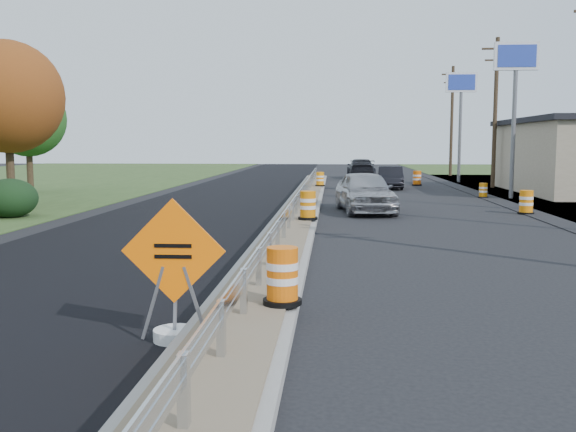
# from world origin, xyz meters

# --- Properties ---
(ground) EXTENTS (140.00, 140.00, 0.00)m
(ground) POSITION_xyz_m (0.00, 0.00, 0.00)
(ground) COLOR black
(ground) RESTS_ON ground
(milled_overlay) EXTENTS (7.20, 120.00, 0.01)m
(milled_overlay) POSITION_xyz_m (-4.40, 10.00, 0.01)
(milled_overlay) COLOR black
(milled_overlay) RESTS_ON ground
(median) EXTENTS (1.60, 55.00, 0.23)m
(median) POSITION_xyz_m (0.00, 8.00, 0.11)
(median) COLOR gray
(median) RESTS_ON ground
(guardrail) EXTENTS (0.10, 46.15, 0.72)m
(guardrail) POSITION_xyz_m (0.00, 9.00, 0.73)
(guardrail) COLOR silver
(guardrail) RESTS_ON median
(pylon_sign_mid) EXTENTS (2.20, 0.30, 7.90)m
(pylon_sign_mid) POSITION_xyz_m (10.50, 16.00, 6.48)
(pylon_sign_mid) COLOR slate
(pylon_sign_mid) RESTS_ON ground
(pylon_sign_north) EXTENTS (2.20, 0.30, 7.90)m
(pylon_sign_north) POSITION_xyz_m (10.50, 30.00, 6.48)
(pylon_sign_north) COLOR slate
(pylon_sign_north) RESTS_ON ground
(utility_pole_nmid) EXTENTS (1.90, 0.26, 9.40)m
(utility_pole_nmid) POSITION_xyz_m (11.50, 24.00, 4.93)
(utility_pole_nmid) COLOR #473523
(utility_pole_nmid) RESTS_ON ground
(utility_pole_north) EXTENTS (1.90, 0.26, 9.40)m
(utility_pole_north) POSITION_xyz_m (11.50, 39.00, 4.93)
(utility_pole_north) COLOR #473523
(utility_pole_north) RESTS_ON ground
(hedge_north) EXTENTS (2.09, 2.09, 1.52)m
(hedge_north) POSITION_xyz_m (-11.00, 6.00, 0.76)
(hedge_north) COLOR black
(hedge_north) RESTS_ON ground
(tree_near_red) EXTENTS (4.95, 4.95, 7.35)m
(tree_near_red) POSITION_xyz_m (-13.00, 10.00, 4.86)
(tree_near_red) COLOR #473523
(tree_near_red) RESTS_ON ground
(tree_near_back) EXTENTS (4.29, 4.29, 6.37)m
(tree_near_back) POSITION_xyz_m (-16.00, 18.00, 4.21)
(tree_near_back) COLOR #473523
(tree_near_back) RESTS_ON ground
(caution_sign) EXTENTS (1.51, 0.63, 2.08)m
(caution_sign) POSITION_xyz_m (-0.90, -8.76, 0.53)
(caution_sign) COLOR white
(caution_sign) RESTS_ON ground
(barrel_median_near) EXTENTS (0.64, 0.64, 0.94)m
(barrel_median_near) POSITION_xyz_m (0.55, -7.40, 0.68)
(barrel_median_near) COLOR black
(barrel_median_near) RESTS_ON median
(barrel_median_mid) EXTENTS (0.67, 0.67, 0.99)m
(barrel_median_mid) POSITION_xyz_m (0.50, 4.31, 0.70)
(barrel_median_mid) COLOR black
(barrel_median_mid) RESTS_ON median
(barrel_median_far) EXTENTS (0.59, 0.59, 0.86)m
(barrel_median_far) POSITION_xyz_m (0.55, 21.65, 0.64)
(barrel_median_far) COLOR black
(barrel_median_far) RESTS_ON median
(barrel_shoulder_near) EXTENTS (0.66, 0.66, 0.96)m
(barrel_shoulder_near) POSITION_xyz_m (9.13, 8.69, 0.46)
(barrel_shoulder_near) COLOR black
(barrel_shoulder_near) RESTS_ON ground
(barrel_shoulder_mid) EXTENTS (0.53, 0.53, 0.78)m
(barrel_shoulder_mid) POSITION_xyz_m (9.20, 16.48, 0.37)
(barrel_shoulder_mid) COLOR black
(barrel_shoulder_mid) RESTS_ON ground
(barrel_shoulder_far) EXTENTS (0.68, 0.68, 0.99)m
(barrel_shoulder_far) POSITION_xyz_m (7.00, 26.14, 0.48)
(barrel_shoulder_far) COLOR black
(barrel_shoulder_far) RESTS_ON ground
(car_silver) EXTENTS (2.71, 5.28, 1.72)m
(car_silver) POSITION_xyz_m (2.68, 8.98, 0.86)
(car_silver) COLOR #A9A8AD
(car_silver) RESTS_ON ground
(car_dark_mid) EXTENTS (1.67, 4.29, 1.39)m
(car_dark_mid) POSITION_xyz_m (4.95, 23.12, 0.70)
(car_dark_mid) COLOR black
(car_dark_mid) RESTS_ON ground
(car_dark_far) EXTENTS (2.23, 5.44, 1.58)m
(car_dark_far) POSITION_xyz_m (3.60, 35.00, 0.79)
(car_dark_far) COLOR black
(car_dark_far) RESTS_ON ground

